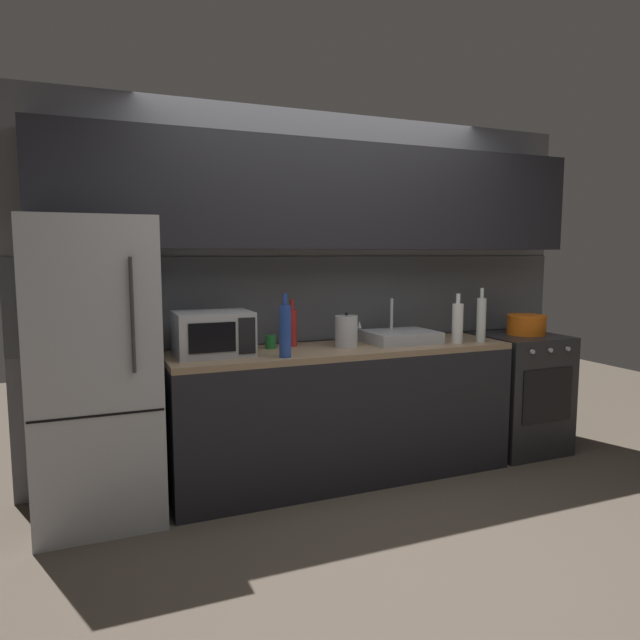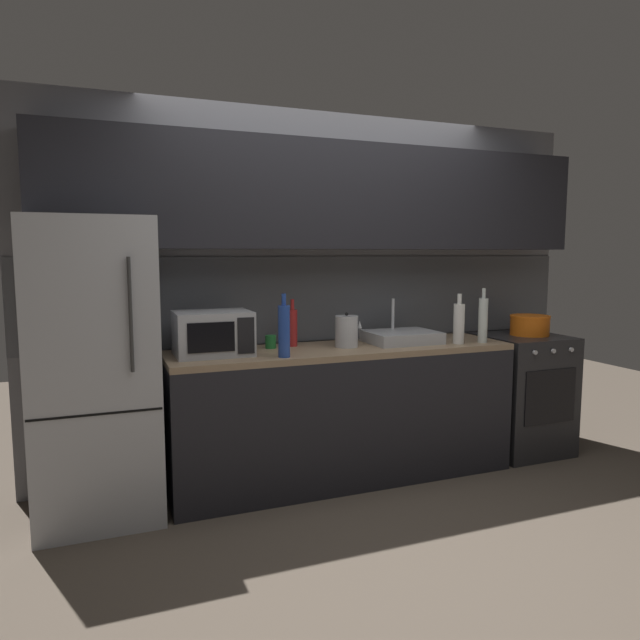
# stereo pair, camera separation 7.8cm
# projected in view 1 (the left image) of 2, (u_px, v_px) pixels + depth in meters

# --- Properties ---
(ground_plane) EXTENTS (10.00, 10.00, 0.00)m
(ground_plane) POSITION_uv_depth(u_px,v_px,m) (411.00, 536.00, 3.08)
(ground_plane) COLOR #4C4238
(back_wall) EXTENTS (4.06, 0.44, 2.50)m
(back_wall) POSITION_uv_depth(u_px,v_px,m) (325.00, 249.00, 4.00)
(back_wall) COLOR slate
(back_wall) RESTS_ON ground
(counter_run) EXTENTS (2.32, 0.60, 0.90)m
(counter_run) POSITION_uv_depth(u_px,v_px,m) (342.00, 413.00, 3.86)
(counter_run) COLOR black
(counter_run) RESTS_ON ground
(refrigerator) EXTENTS (0.68, 0.69, 1.72)m
(refrigerator) POSITION_uv_depth(u_px,v_px,m) (95.00, 371.00, 3.23)
(refrigerator) COLOR #ADAFB5
(refrigerator) RESTS_ON ground
(oven_range) EXTENTS (0.60, 0.62, 0.90)m
(oven_range) POSITION_uv_depth(u_px,v_px,m) (518.00, 392.00, 4.42)
(oven_range) COLOR #232326
(oven_range) RESTS_ON ground
(microwave) EXTENTS (0.46, 0.35, 0.27)m
(microwave) POSITION_uv_depth(u_px,v_px,m) (213.00, 334.00, 3.48)
(microwave) COLOR #A8AAAF
(microwave) RESTS_ON counter_run
(sink_basin) EXTENTS (0.48, 0.38, 0.30)m
(sink_basin) POSITION_uv_depth(u_px,v_px,m) (401.00, 336.00, 4.00)
(sink_basin) COLOR #ADAFB5
(sink_basin) RESTS_ON counter_run
(kettle) EXTENTS (0.19, 0.15, 0.23)m
(kettle) POSITION_uv_depth(u_px,v_px,m) (346.00, 331.00, 3.80)
(kettle) COLOR #B7BABF
(kettle) RESTS_ON counter_run
(wine_bottle_white) EXTENTS (0.08, 0.08, 0.35)m
(wine_bottle_white) POSITION_uv_depth(u_px,v_px,m) (458.00, 323.00, 3.95)
(wine_bottle_white) COLOR silver
(wine_bottle_white) RESTS_ON counter_run
(wine_bottle_blue) EXTENTS (0.07, 0.07, 0.38)m
(wine_bottle_blue) POSITION_uv_depth(u_px,v_px,m) (285.00, 330.00, 3.41)
(wine_bottle_blue) COLOR #234299
(wine_bottle_blue) RESTS_ON counter_run
(wine_bottle_red) EXTENTS (0.07, 0.07, 0.32)m
(wine_bottle_red) POSITION_uv_depth(u_px,v_px,m) (292.00, 327.00, 3.82)
(wine_bottle_red) COLOR #A82323
(wine_bottle_red) RESTS_ON counter_run
(wine_bottle_clear) EXTENTS (0.06, 0.06, 0.38)m
(wine_bottle_clear) POSITION_uv_depth(u_px,v_px,m) (481.00, 319.00, 4.00)
(wine_bottle_clear) COLOR silver
(wine_bottle_clear) RESTS_ON counter_run
(mug_green) EXTENTS (0.07, 0.07, 0.09)m
(mug_green) POSITION_uv_depth(u_px,v_px,m) (271.00, 342.00, 3.74)
(mug_green) COLOR #1E6B2D
(mug_green) RESTS_ON counter_run
(cooking_pot) EXTENTS (0.29, 0.29, 0.15)m
(cooking_pot) POSITION_uv_depth(u_px,v_px,m) (526.00, 325.00, 4.38)
(cooking_pot) COLOR orange
(cooking_pot) RESTS_ON oven_range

